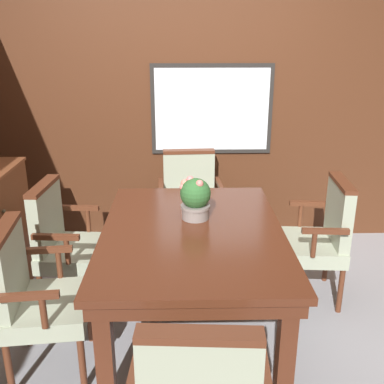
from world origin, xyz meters
TOP-DOWN VIEW (x-y plane):
  - ground_plane at (0.00, 0.00)m, footprint 14.00×14.00m
  - wall_back at (0.00, 1.61)m, footprint 7.20×0.08m
  - dining_table at (0.02, 0.09)m, footprint 1.15×1.61m
  - chair_left_far at (-0.89, 0.43)m, footprint 0.49×0.58m
  - chair_left_near at (-0.90, -0.28)m, footprint 0.50×0.58m
  - chair_head_far at (0.03, 1.26)m, footprint 0.57×0.48m
  - chair_right_far at (0.98, 0.48)m, footprint 0.49×0.58m
  - potted_plant at (0.04, 0.27)m, footprint 0.21×0.21m

SIDE VIEW (x-z plane):
  - ground_plane at x=0.00m, z-range 0.00..0.00m
  - chair_left_far at x=-0.89m, z-range 0.05..0.98m
  - chair_left_near at x=-0.90m, z-range 0.05..0.98m
  - chair_head_far at x=0.03m, z-range 0.05..0.98m
  - chair_right_far at x=0.98m, z-range 0.05..0.98m
  - dining_table at x=0.02m, z-range 0.28..1.01m
  - potted_plant at x=0.04m, z-range 0.74..1.03m
  - wall_back at x=0.00m, z-range 0.00..2.45m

